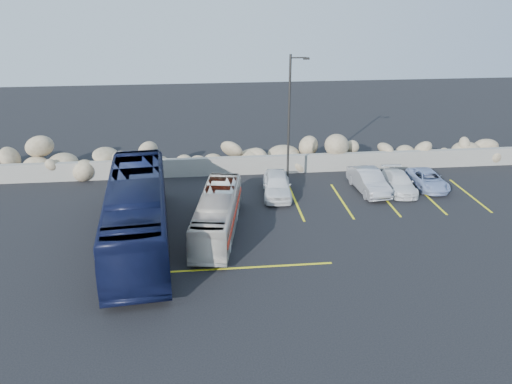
{
  "coord_description": "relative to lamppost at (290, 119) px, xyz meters",
  "views": [
    {
      "loc": [
        -2.44,
        -18.84,
        11.64
      ],
      "look_at": [
        -0.03,
        4.0,
        2.03
      ],
      "focal_mm": 35.0,
      "sensor_mm": 36.0,
      "label": 1
    }
  ],
  "objects": [
    {
      "name": "ground",
      "position": [
        -2.56,
        -9.5,
        -4.3
      ],
      "size": [
        90.0,
        90.0,
        0.0
      ],
      "primitive_type": "plane",
      "color": "black",
      "rests_on": "ground"
    },
    {
      "name": "tour_coach",
      "position": [
        -8.36,
        -6.39,
        -2.69
      ],
      "size": [
        3.69,
        11.71,
        3.21
      ],
      "primitive_type": "imported",
      "rotation": [
        0.0,
        0.0,
        0.09
      ],
      "color": "#101536",
      "rests_on": "ground"
    },
    {
      "name": "vintage_bus",
      "position": [
        -4.56,
        -5.78,
        -3.26
      ],
      "size": [
        2.92,
        7.63,
        2.07
      ],
      "primitive_type": "imported",
      "rotation": [
        0.0,
        0.0,
        -0.16
      ],
      "color": "silver",
      "rests_on": "ground"
    },
    {
      "name": "car_d",
      "position": [
        8.54,
        -1.01,
        -3.79
      ],
      "size": [
        1.67,
        3.62,
        1.01
      ],
      "primitive_type": "imported",
      "rotation": [
        0.0,
        0.0,
        -0.0
      ],
      "color": "#96ABD6",
      "rests_on": "ground"
    },
    {
      "name": "lamppost",
      "position": [
        0.0,
        0.0,
        0.0
      ],
      "size": [
        1.14,
        0.18,
        8.0
      ],
      "color": "#2E2B28",
      "rests_on": "ground"
    },
    {
      "name": "car_c",
      "position": [
        6.55,
        -1.37,
        -3.76
      ],
      "size": [
        1.76,
        3.8,
        1.08
      ],
      "primitive_type": "imported",
      "rotation": [
        0.0,
        0.0,
        -0.07
      ],
      "color": "white",
      "rests_on": "ground"
    },
    {
      "name": "seawall",
      "position": [
        -2.56,
        2.5,
        -3.7
      ],
      "size": [
        60.0,
        0.4,
        1.2
      ],
      "primitive_type": "cube",
      "color": "gray",
      "rests_on": "ground"
    },
    {
      "name": "car_b",
      "position": [
        4.69,
        -1.27,
        -3.63
      ],
      "size": [
        1.72,
        4.13,
        1.33
      ],
      "primitive_type": "imported",
      "rotation": [
        0.0,
        0.0,
        0.08
      ],
      "color": "#ABABB0",
      "rests_on": "ground"
    },
    {
      "name": "parking_lines",
      "position": [
        2.09,
        -3.93,
        -4.29
      ],
      "size": [
        18.16,
        9.36,
        0.01
      ],
      "color": "yellow",
      "rests_on": "ground"
    },
    {
      "name": "riprap_pile",
      "position": [
        -2.56,
        3.7,
        -3.0
      ],
      "size": [
        54.0,
        2.8,
        2.6
      ],
      "primitive_type": null,
      "color": "#9D8867",
      "rests_on": "ground"
    },
    {
      "name": "car_a",
      "position": [
        -0.9,
        -1.32,
        -3.62
      ],
      "size": [
        1.96,
        4.11,
        1.36
      ],
      "primitive_type": "imported",
      "rotation": [
        0.0,
        0.0,
        -0.09
      ],
      "color": "white",
      "rests_on": "ground"
    }
  ]
}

